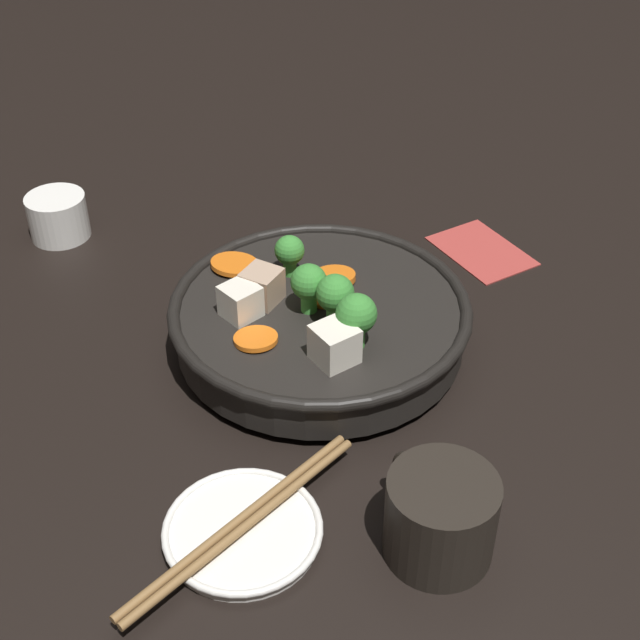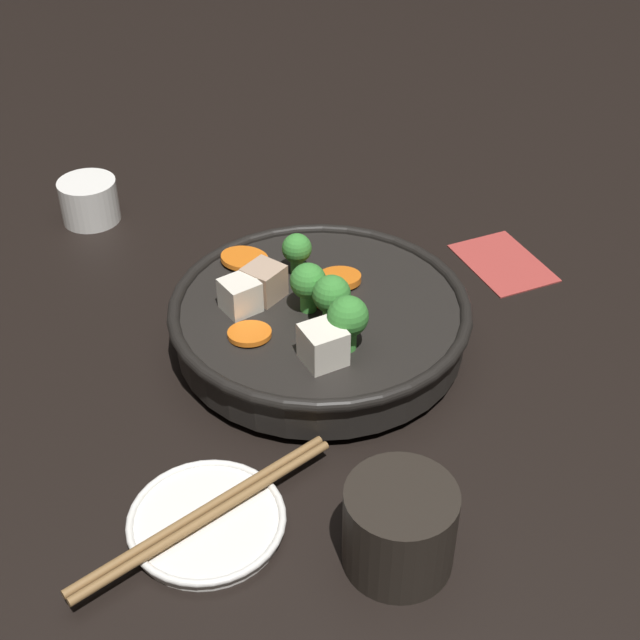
# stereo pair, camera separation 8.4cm
# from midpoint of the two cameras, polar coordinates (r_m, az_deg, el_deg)

# --- Properties ---
(ground_plane) EXTENTS (3.00, 3.00, 0.00)m
(ground_plane) POSITION_cam_midpoint_polar(r_m,az_deg,el_deg) (0.86, -2.79, -1.90)
(ground_plane) COLOR black
(stirfry_bowl) EXTENTS (0.28, 0.28, 0.10)m
(stirfry_bowl) POSITION_cam_midpoint_polar(r_m,az_deg,el_deg) (0.84, -2.92, 0.00)
(stirfry_bowl) COLOR black
(stirfry_bowl) RESTS_ON ground_plane
(side_saucer) EXTENTS (0.12, 0.12, 0.01)m
(side_saucer) POSITION_cam_midpoint_polar(r_m,az_deg,el_deg) (0.70, -8.50, -13.40)
(side_saucer) COLOR white
(side_saucer) RESTS_ON ground_plane
(tea_cup) EXTENTS (0.07, 0.07, 0.05)m
(tea_cup) POSITION_cam_midpoint_polar(r_m,az_deg,el_deg) (1.07, -18.63, 6.25)
(tea_cup) COLOR white
(tea_cup) RESTS_ON ground_plane
(dark_mug) EXTENTS (0.10, 0.08, 0.07)m
(dark_mug) POSITION_cam_midpoint_polar(r_m,az_deg,el_deg) (0.67, 4.01, -12.58)
(dark_mug) COLOR black
(dark_mug) RESTS_ON ground_plane
(napkin) EXTENTS (0.11, 0.08, 0.00)m
(napkin) POSITION_cam_midpoint_polar(r_m,az_deg,el_deg) (1.01, 7.97, 4.35)
(napkin) COLOR #A33833
(napkin) RESTS_ON ground_plane
(chopsticks_pair) EXTENTS (0.09, 0.23, 0.01)m
(chopsticks_pair) POSITION_cam_midpoint_polar(r_m,az_deg,el_deg) (0.69, -8.57, -12.90)
(chopsticks_pair) COLOR olive
(chopsticks_pair) RESTS_ON side_saucer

